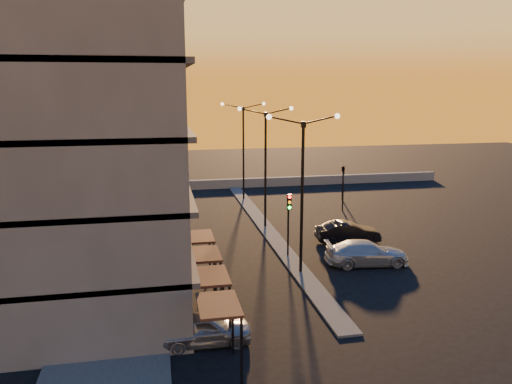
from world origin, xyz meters
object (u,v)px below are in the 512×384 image
object	(u,v)px
traffic_light_main	(289,215)
car_hatchback	(204,329)
car_sedan	(348,232)
car_wagon	(367,253)
streetlamp_mid	(265,158)

from	to	relation	value
traffic_light_main	car_hatchback	xyz separation A→B (m)	(-6.50, -10.14, -2.17)
car_sedan	car_wagon	size ratio (longest dim) A/B	0.87
traffic_light_main	car_hatchback	size ratio (longest dim) A/B	1.01
car_hatchback	streetlamp_mid	bearing A→B (deg)	-19.31
traffic_light_main	car_wagon	world-z (taller)	traffic_light_main
car_hatchback	car_sedan	distance (m)	16.91
streetlamp_mid	car_sedan	bearing A→B (deg)	-44.22
streetlamp_mid	car_wagon	size ratio (longest dim) A/B	1.82
car_wagon	car_sedan	bearing A→B (deg)	-0.55
car_hatchback	car_sedan	bearing A→B (deg)	-41.52
car_hatchback	car_wagon	bearing A→B (deg)	-53.09
traffic_light_main	car_sedan	world-z (taller)	traffic_light_main
car_hatchback	car_wagon	distance (m)	13.53
streetlamp_mid	car_hatchback	size ratio (longest dim) A/B	2.27
streetlamp_mid	car_hatchback	bearing A→B (deg)	-110.63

